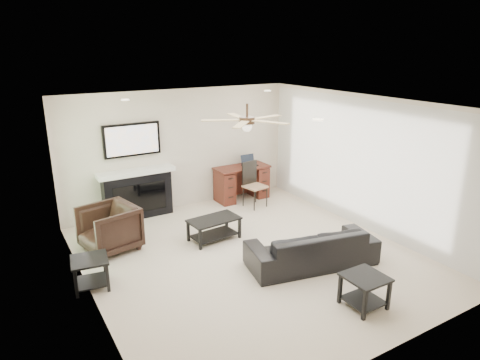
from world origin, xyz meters
The scene contains 10 objects.
room_shell centered at (0.19, 0.08, 1.68)m, with size 5.50×5.54×2.52m.
sofa centered at (0.70, -0.72, 0.30)m, with size 2.04×0.80×0.59m, color black.
armchair centered at (-1.90, 1.43, 0.39)m, with size 0.84×0.86×0.79m, color black.
coffee_table centered at (-0.20, 0.88, 0.20)m, with size 0.90×0.50×0.40m, color black.
end_table_near centered at (0.55, -1.97, 0.23)m, with size 0.52×0.52×0.45m, color black.
end_table_left centered at (-2.45, 0.38, 0.23)m, with size 0.50×0.50×0.45m, color black.
fireplace_unit centered at (-1.02, 2.58, 0.95)m, with size 1.52×0.34×1.91m, color black.
desk centered at (1.33, 2.44, 0.38)m, with size 1.22×0.56×0.76m, color #441911.
desk_chair centered at (1.33, 1.89, 0.48)m, with size 0.42×0.44×0.97m, color black.
laptop centered at (1.53, 2.42, 0.88)m, with size 0.33×0.24×0.23m, color black.
Camera 1 is at (-3.40, -5.37, 3.34)m, focal length 32.00 mm.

